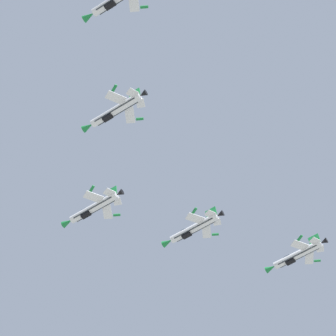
# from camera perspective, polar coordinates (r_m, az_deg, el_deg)

# --- Properties ---
(fighter_jet_lead) EXTENTS (12.53, 12.64, 4.38)m
(fighter_jet_lead) POSITION_cam_1_polar(r_m,az_deg,el_deg) (175.80, -5.38, -2.87)
(fighter_jet_lead) COLOR silver
(fighter_jet_left_wing) EXTENTS (12.53, 12.64, 4.38)m
(fighter_jet_left_wing) POSITION_cam_1_polar(r_m,az_deg,el_deg) (167.49, -3.81, 4.09)
(fighter_jet_left_wing) COLOR silver
(fighter_jet_right_wing) EXTENTS (12.50, 12.61, 4.38)m
(fighter_jet_right_wing) POSITION_cam_1_polar(r_m,az_deg,el_deg) (180.84, 1.81, -4.35)
(fighter_jet_right_wing) COLOR silver
(fighter_jet_right_outer) EXTENTS (12.51, 12.62, 4.38)m
(fighter_jet_right_outer) POSITION_cam_1_polar(r_m,az_deg,el_deg) (188.10, 9.16, -6.15)
(fighter_jet_right_outer) COLOR silver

